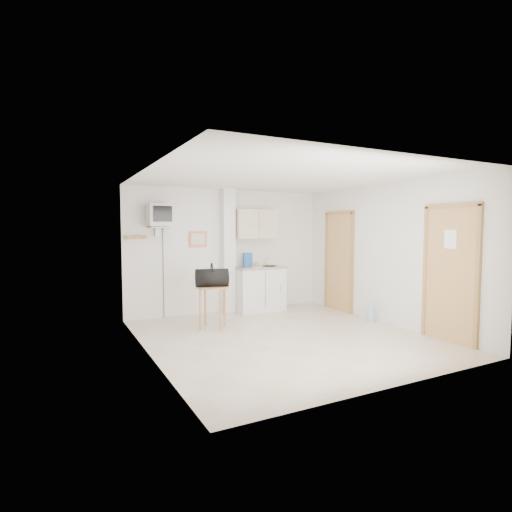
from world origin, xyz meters
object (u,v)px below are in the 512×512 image
crt_television (160,216)px  round_table (213,292)px  water_bottle (371,313)px  duffel_bag (212,277)px

crt_television → round_table: size_ratio=2.95×
water_bottle → round_table: bearing=161.9°
duffel_bag → water_bottle: duffel_bag is taller
round_table → duffel_bag: bearing=-122.4°
crt_television → duffel_bag: size_ratio=3.58×
crt_television → water_bottle: (3.39, -1.87, -1.78)m
round_table → water_bottle: round_table is taller
round_table → duffel_bag: duffel_bag is taller
crt_television → water_bottle: crt_television is taller
duffel_bag → water_bottle: bearing=-3.8°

